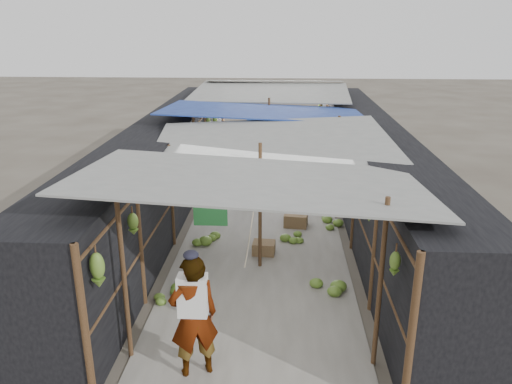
% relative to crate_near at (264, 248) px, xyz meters
% --- Properties ---
extents(ground, '(80.00, 80.00, 0.00)m').
position_rel_crate_near_xyz_m(ground, '(-0.06, -3.58, -0.14)').
color(ground, '#6B6356').
rests_on(ground, ground).
extents(aisle_slab, '(3.60, 16.00, 0.02)m').
position_rel_crate_near_xyz_m(aisle_slab, '(-0.06, 2.92, -0.13)').
color(aisle_slab, '#9E998E').
rests_on(aisle_slab, ground).
extents(stall_left, '(1.40, 15.00, 2.30)m').
position_rel_crate_near_xyz_m(stall_left, '(-2.76, 2.92, 1.01)').
color(stall_left, black).
rests_on(stall_left, ground).
extents(stall_right, '(1.40, 15.00, 2.30)m').
position_rel_crate_near_xyz_m(stall_right, '(2.64, 2.92, 1.01)').
color(stall_right, black).
rests_on(stall_right, ground).
extents(crate_near, '(0.50, 0.41, 0.28)m').
position_rel_crate_near_xyz_m(crate_near, '(0.00, 0.00, 0.00)').
color(crate_near, '#946A4B').
rests_on(crate_near, ground).
extents(crate_mid, '(0.61, 0.51, 0.33)m').
position_rel_crate_near_xyz_m(crate_mid, '(0.72, 1.60, 0.02)').
color(crate_mid, '#946A4B').
rests_on(crate_mid, ground).
extents(crate_back, '(0.50, 0.41, 0.31)m').
position_rel_crate_near_xyz_m(crate_back, '(0.03, 8.65, 0.01)').
color(crate_back, '#946A4B').
rests_on(crate_back, ground).
extents(black_basin, '(0.54, 0.54, 0.16)m').
position_rel_crate_near_xyz_m(black_basin, '(1.64, 3.30, -0.06)').
color(black_basin, black).
rests_on(black_basin, ground).
extents(vendor_elderly, '(0.79, 0.65, 1.85)m').
position_rel_crate_near_xyz_m(vendor_elderly, '(-0.82, -3.91, 0.78)').
color(vendor_elderly, silver).
rests_on(vendor_elderly, ground).
extents(shopper_blue, '(0.95, 0.90, 1.54)m').
position_rel_crate_near_xyz_m(shopper_blue, '(0.05, 4.22, 0.63)').
color(shopper_blue, '#212FA7').
rests_on(shopper_blue, ground).
extents(vendor_seated, '(0.52, 0.57, 0.77)m').
position_rel_crate_near_xyz_m(vendor_seated, '(1.17, 5.05, 0.24)').
color(vendor_seated, '#49423F').
rests_on(vendor_seated, ground).
extents(market_canopy, '(5.62, 15.20, 2.77)m').
position_rel_crate_near_xyz_m(market_canopy, '(-0.03, 3.24, 2.26)').
color(market_canopy, brown).
rests_on(market_canopy, ground).
extents(hanging_bananas, '(3.96, 14.32, 0.74)m').
position_rel_crate_near_xyz_m(hanging_bananas, '(-0.03, 3.39, 1.58)').
color(hanging_bananas, olive).
rests_on(hanging_bananas, ground).
extents(floor_bananas, '(3.83, 10.15, 0.36)m').
position_rel_crate_near_xyz_m(floor_bananas, '(0.15, 3.64, 0.01)').
color(floor_bananas, olive).
rests_on(floor_bananas, ground).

